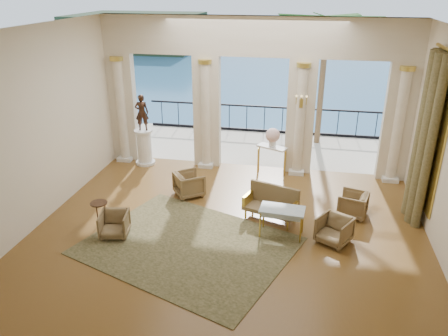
% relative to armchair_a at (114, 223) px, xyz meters
% --- Properties ---
extents(floor, '(9.00, 9.00, 0.00)m').
position_rel_armchair_a_xyz_m(floor, '(2.51, 0.71, -0.32)').
color(floor, '#4F2F10').
rests_on(floor, ground).
extents(room_walls, '(9.00, 9.00, 9.00)m').
position_rel_armchair_a_xyz_m(room_walls, '(2.51, -0.41, 2.56)').
color(room_walls, '#F4E7CD').
rests_on(room_walls, ground).
extents(arcade, '(9.00, 0.56, 4.50)m').
position_rel_armchair_a_xyz_m(arcade, '(2.51, 4.53, 2.26)').
color(arcade, beige).
rests_on(arcade, ground).
extents(terrace, '(10.00, 3.60, 0.10)m').
position_rel_armchair_a_xyz_m(terrace, '(2.51, 6.51, -0.37)').
color(terrace, beige).
rests_on(terrace, ground).
extents(balustrade, '(9.00, 0.06, 1.03)m').
position_rel_armchair_a_xyz_m(balustrade, '(2.51, 8.11, 0.09)').
color(balustrade, black).
rests_on(balustrade, terrace).
extents(palm_tree, '(2.00, 2.00, 4.50)m').
position_rel_armchair_a_xyz_m(palm_tree, '(4.51, 7.31, 3.77)').
color(palm_tree, '#4C3823').
rests_on(palm_tree, terrace).
extents(headland, '(22.00, 18.00, 6.00)m').
position_rel_armchair_a_xyz_m(headland, '(-27.49, 70.71, -3.32)').
color(headland, black).
rests_on(headland, sea).
extents(sea, '(160.00, 160.00, 0.00)m').
position_rel_armchair_a_xyz_m(sea, '(2.51, 60.71, -6.32)').
color(sea, '#266088').
rests_on(sea, ground).
extents(curtain, '(0.33, 1.40, 4.09)m').
position_rel_armchair_a_xyz_m(curtain, '(6.79, 2.21, 1.70)').
color(curtain, '#4D4B25').
rests_on(curtain, ground).
extents(window_frame, '(0.04, 1.60, 3.40)m').
position_rel_armchair_a_xyz_m(window_frame, '(6.98, 2.21, 1.78)').
color(window_frame, gold).
rests_on(window_frame, room_walls).
extents(wall_sconce, '(0.30, 0.11, 0.33)m').
position_rel_armchair_a_xyz_m(wall_sconce, '(3.91, 4.21, 1.91)').
color(wall_sconce, gold).
rests_on(wall_sconce, arcade).
extents(rug, '(5.15, 4.59, 0.02)m').
position_rel_armchair_a_xyz_m(rug, '(1.74, -0.11, -0.31)').
color(rug, '#2E351A').
rests_on(rug, ground).
extents(armchair_a, '(0.72, 0.69, 0.64)m').
position_rel_armchair_a_xyz_m(armchair_a, '(0.00, 0.00, 0.00)').
color(armchair_a, '#412D18').
rests_on(armchair_a, ground).
extents(armchair_b, '(0.88, 0.87, 0.68)m').
position_rel_armchair_a_xyz_m(armchair_b, '(4.88, 0.68, 0.02)').
color(armchair_b, '#412D18').
rests_on(armchair_b, ground).
extents(armchair_c, '(0.76, 0.79, 0.67)m').
position_rel_armchair_a_xyz_m(armchair_c, '(5.37, 2.01, 0.02)').
color(armchair_c, '#412D18').
rests_on(armchair_c, ground).
extents(armchair_d, '(0.95, 0.96, 0.72)m').
position_rel_armchair_a_xyz_m(armchair_d, '(1.12, 2.31, 0.04)').
color(armchair_d, '#412D18').
rests_on(armchair_d, ground).
extents(settee, '(1.38, 0.92, 0.85)m').
position_rel_armchair_a_xyz_m(settee, '(3.42, 1.46, 0.10)').
color(settee, '#412D18').
rests_on(settee, ground).
extents(game_table, '(1.03, 0.61, 0.68)m').
position_rel_armchair_a_xyz_m(game_table, '(3.72, 0.74, 0.29)').
color(game_table, '#95B1C0').
rests_on(game_table, ground).
extents(pedestal, '(0.61, 0.61, 1.12)m').
position_rel_armchair_a_xyz_m(pedestal, '(-0.85, 4.21, 0.22)').
color(pedestal, silver).
rests_on(pedestal, ground).
extents(statue, '(0.46, 0.36, 1.12)m').
position_rel_armchair_a_xyz_m(statue, '(-0.85, 4.21, 1.36)').
color(statue, '#311E16').
rests_on(statue, pedestal).
extents(console_table, '(0.96, 0.69, 0.85)m').
position_rel_armchair_a_xyz_m(console_table, '(3.16, 4.26, 0.39)').
color(console_table, silver).
rests_on(console_table, ground).
extents(urn, '(0.42, 0.42, 0.56)m').
position_rel_armchair_a_xyz_m(urn, '(3.16, 4.26, 0.85)').
color(urn, white).
rests_on(urn, console_table).
extents(side_table, '(0.40, 0.40, 0.65)m').
position_rel_armchair_a_xyz_m(side_table, '(-0.48, 0.29, 0.24)').
color(side_table, black).
rests_on(side_table, ground).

